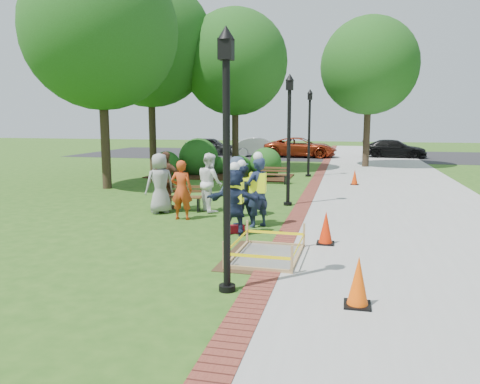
% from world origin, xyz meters
% --- Properties ---
extents(ground, '(100.00, 100.00, 0.00)m').
position_xyz_m(ground, '(0.00, 0.00, 0.00)').
color(ground, '#285116').
rests_on(ground, ground).
extents(sidewalk, '(6.00, 60.00, 0.02)m').
position_xyz_m(sidewalk, '(5.00, 10.00, 0.01)').
color(sidewalk, '#9E9E99').
rests_on(sidewalk, ground).
extents(brick_edging, '(0.50, 60.00, 0.03)m').
position_xyz_m(brick_edging, '(1.75, 10.00, 0.01)').
color(brick_edging, maroon).
rests_on(brick_edging, ground).
extents(mulch_bed, '(7.00, 3.00, 0.05)m').
position_xyz_m(mulch_bed, '(-3.00, 12.00, 0.02)').
color(mulch_bed, '#381E0F').
rests_on(mulch_bed, ground).
extents(parking_lot, '(36.00, 12.00, 0.01)m').
position_xyz_m(parking_lot, '(0.00, 27.00, 0.00)').
color(parking_lot, black).
rests_on(parking_lot, ground).
extents(wet_concrete_pad, '(1.75, 2.34, 0.55)m').
position_xyz_m(wet_concrete_pad, '(1.58, -0.98, 0.23)').
color(wet_concrete_pad, '#47331E').
rests_on(wet_concrete_pad, ground).
extents(bench_near, '(1.50, 0.77, 0.78)m').
position_xyz_m(bench_near, '(-1.93, 3.24, 0.25)').
color(bench_near, brown).
rests_on(bench_near, ground).
extents(bench_far, '(1.35, 0.47, 0.73)m').
position_xyz_m(bench_far, '(-0.07, 10.02, 0.23)').
color(bench_far, brown).
rests_on(bench_far, ground).
extents(cone_front, '(0.41, 0.41, 0.80)m').
position_xyz_m(cone_front, '(3.36, -3.22, 0.39)').
color(cone_front, black).
rests_on(cone_front, ground).
extents(cone_back, '(0.39, 0.39, 0.78)m').
position_xyz_m(cone_back, '(2.71, 0.30, 0.37)').
color(cone_back, black).
rests_on(cone_back, ground).
extents(cone_far, '(0.34, 0.34, 0.68)m').
position_xyz_m(cone_far, '(3.46, 10.36, 0.33)').
color(cone_far, black).
rests_on(cone_far, ground).
extents(toolbox, '(0.44, 0.35, 0.19)m').
position_xyz_m(toolbox, '(0.48, 0.94, 0.10)').
color(toolbox, maroon).
rests_on(toolbox, ground).
extents(lamp_near, '(0.28, 0.28, 4.26)m').
position_xyz_m(lamp_near, '(1.25, -3.00, 2.48)').
color(lamp_near, black).
rests_on(lamp_near, ground).
extents(lamp_mid, '(0.28, 0.28, 4.26)m').
position_xyz_m(lamp_mid, '(1.25, 5.00, 2.48)').
color(lamp_mid, black).
rests_on(lamp_mid, ground).
extents(lamp_far, '(0.28, 0.28, 4.26)m').
position_xyz_m(lamp_far, '(1.25, 13.00, 2.48)').
color(lamp_far, black).
rests_on(lamp_far, ground).
extents(tree_left, '(6.09, 6.09, 9.26)m').
position_xyz_m(tree_left, '(-6.48, 7.11, 6.20)').
color(tree_left, '#3D2D1E').
rests_on(tree_left, ground).
extents(tree_back, '(5.64, 5.64, 8.64)m').
position_xyz_m(tree_back, '(-2.93, 14.86, 5.81)').
color(tree_back, '#3D2D1E').
rests_on(tree_back, ground).
extents(tree_right, '(5.60, 5.60, 8.66)m').
position_xyz_m(tree_right, '(4.17, 18.49, 5.84)').
color(tree_right, '#3D2D1E').
rests_on(tree_right, ground).
extents(tree_far, '(6.74, 6.74, 10.18)m').
position_xyz_m(tree_far, '(-7.33, 13.79, 6.80)').
color(tree_far, '#3D2D1E').
rests_on(tree_far, ground).
extents(shrub_a, '(1.36, 1.36, 1.36)m').
position_xyz_m(shrub_a, '(-5.54, 11.29, 0.00)').
color(shrub_a, '#1F4A15').
rests_on(shrub_a, ground).
extents(shrub_b, '(2.02, 2.02, 2.02)m').
position_xyz_m(shrub_b, '(-4.30, 12.54, 0.00)').
color(shrub_b, '#1F4A15').
rests_on(shrub_b, ground).
extents(shrub_c, '(1.14, 1.14, 1.14)m').
position_xyz_m(shrub_c, '(-2.00, 12.07, 0.00)').
color(shrub_c, '#1F4A15').
rests_on(shrub_c, ground).
extents(shrub_d, '(1.56, 1.56, 1.56)m').
position_xyz_m(shrub_d, '(-0.79, 12.38, 0.00)').
color(shrub_d, '#1F4A15').
rests_on(shrub_d, ground).
extents(shrub_e, '(0.98, 0.98, 0.98)m').
position_xyz_m(shrub_e, '(-3.43, 13.03, 0.00)').
color(shrub_e, '#1F4A15').
rests_on(shrub_e, ground).
extents(casual_person_a, '(0.68, 0.67, 1.82)m').
position_xyz_m(casual_person_a, '(-2.36, 2.84, 0.91)').
color(casual_person_a, gray).
rests_on(casual_person_a, ground).
extents(casual_person_b, '(0.56, 0.38, 1.69)m').
position_xyz_m(casual_person_b, '(-1.41, 2.12, 0.85)').
color(casual_person_b, '#C23D16').
rests_on(casual_person_b, ground).
extents(casual_person_c, '(0.65, 0.68, 1.81)m').
position_xyz_m(casual_person_c, '(-0.97, 3.45, 0.90)').
color(casual_person_c, white).
rests_on(casual_person_c, ground).
extents(casual_person_d, '(0.59, 0.38, 1.83)m').
position_xyz_m(casual_person_d, '(-2.38, 3.44, 0.91)').
color(casual_person_d, brown).
rests_on(casual_person_d, ground).
extents(casual_person_e, '(0.57, 0.38, 1.76)m').
position_xyz_m(casual_person_e, '(0.03, 2.89, 0.88)').
color(casual_person_e, '#323F57').
rests_on(casual_person_e, ground).
extents(hivis_worker_a, '(0.55, 0.36, 1.81)m').
position_xyz_m(hivis_worker_a, '(0.47, 0.73, 0.90)').
color(hivis_worker_a, '#162639').
rests_on(hivis_worker_a, ground).
extents(hivis_worker_b, '(0.67, 0.69, 1.99)m').
position_xyz_m(hivis_worker_b, '(0.86, 1.72, 0.98)').
color(hivis_worker_b, '#1C2149').
rests_on(hivis_worker_b, ground).
extents(hivis_worker_c, '(0.61, 0.53, 1.77)m').
position_xyz_m(hivis_worker_c, '(0.39, 1.85, 0.88)').
color(hivis_worker_c, '#181E40').
rests_on(hivis_worker_c, ground).
extents(parked_car_a, '(2.44, 4.82, 1.52)m').
position_xyz_m(parked_car_a, '(-7.40, 25.21, 0.00)').
color(parked_car_a, '#232325').
rests_on(parked_car_a, ground).
extents(parked_car_b, '(3.05, 5.11, 1.56)m').
position_xyz_m(parked_car_b, '(-3.32, 24.64, 0.00)').
color(parked_car_b, '#BAB9BF').
rests_on(parked_car_b, ground).
extents(parked_car_c, '(2.20, 4.92, 1.59)m').
position_xyz_m(parked_car_c, '(-0.30, 24.60, 0.00)').
color(parked_car_c, '#9B2E13').
rests_on(parked_car_c, ground).
extents(parked_car_d, '(2.36, 4.55, 1.42)m').
position_xyz_m(parked_car_d, '(6.45, 25.76, 0.00)').
color(parked_car_d, black).
rests_on(parked_car_d, ground).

